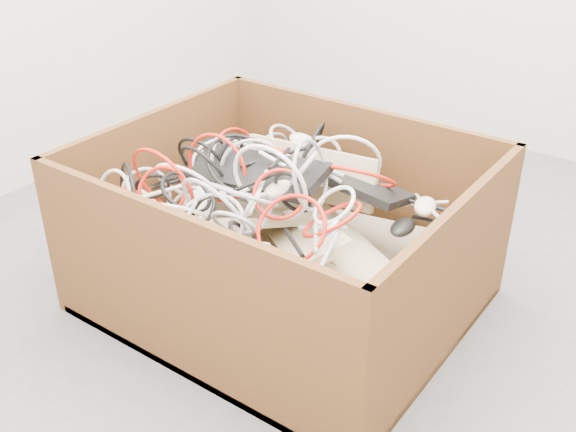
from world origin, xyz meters
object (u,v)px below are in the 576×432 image
Objects in this scene: cardboard_box at (281,262)px; power_strip_right at (206,216)px; power_strip_left at (221,177)px; vga_plug at (332,237)px.

cardboard_box is 4.37× the size of power_strip_right.
cardboard_box is 3.98× the size of power_strip_left.
cardboard_box reaches higher than vga_plug.
power_strip_left is 6.09× the size of vga_plug.
power_strip_left reaches higher than power_strip_right.
power_strip_left is at bearing 174.70° from cardboard_box.
cardboard_box is 0.33m from power_strip_left.
power_strip_right is at bearing -72.65° from power_strip_left.
cardboard_box reaches higher than power_strip_right.
cardboard_box is at bearing 92.26° from power_strip_right.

